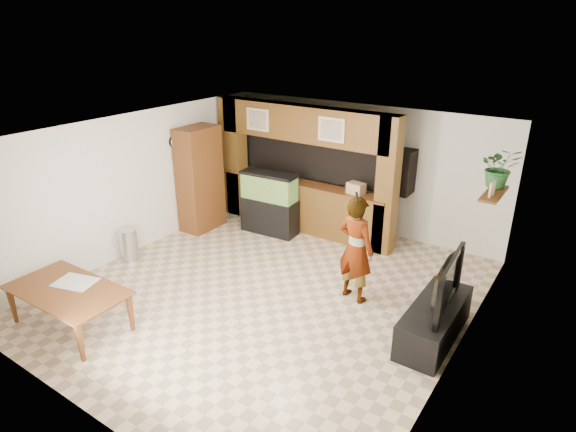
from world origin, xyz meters
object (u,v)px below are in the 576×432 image
Objects in this scene: television at (440,282)px; dining_table at (68,309)px; pantry_cabinet at (200,179)px; person at (356,249)px; aquarium at (269,204)px.

television is 5.19m from dining_table.
pantry_cabinet reaches higher than person.
aquarium is 4.34m from television.
pantry_cabinet is 1.70× the size of television.
dining_table is at bearing 57.09° from person.
person is (-1.40, 0.32, -0.03)m from television.
dining_table is (0.95, -3.73, -0.77)m from pantry_cabinet.
aquarium is at bearing 63.85° from television.
aquarium is 2.94m from person.
person is at bearing 44.04° from dining_table.
aquarium is 0.75× the size of person.
pantry_cabinet is at bearing 75.00° from television.
aquarium is 0.73× the size of dining_table.
television is 0.74× the size of person.
person reaches higher than television.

